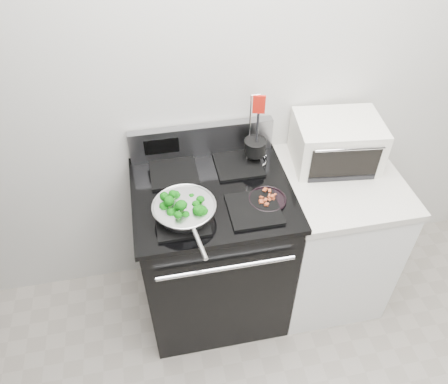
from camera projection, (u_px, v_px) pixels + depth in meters
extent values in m
cube|color=beige|center=(258.00, 78.00, 2.16)|extent=(4.00, 0.02, 2.70)
cube|color=black|center=(214.00, 254.00, 2.48)|extent=(0.76, 0.66, 0.92)
cube|color=black|center=(212.00, 193.00, 2.16)|extent=(0.79, 0.69, 0.03)
cube|color=#99999E|center=(202.00, 140.00, 2.30)|extent=(0.76, 0.05, 0.18)
cube|color=black|center=(182.00, 220.00, 2.00)|extent=(0.24, 0.24, 0.01)
cube|color=black|center=(254.00, 209.00, 2.04)|extent=(0.24, 0.24, 0.01)
cube|color=black|center=(174.00, 172.00, 2.24)|extent=(0.24, 0.24, 0.01)
cube|color=black|center=(238.00, 164.00, 2.29)|extent=(0.24, 0.24, 0.01)
cube|color=white|center=(327.00, 238.00, 2.59)|extent=(0.60, 0.66, 0.88)
cube|color=beige|center=(341.00, 181.00, 2.28)|extent=(0.62, 0.68, 0.04)
torus|color=silver|center=(184.00, 206.00, 1.97)|extent=(0.30, 0.30, 0.01)
cylinder|color=silver|center=(199.00, 243.00, 1.81)|extent=(0.05, 0.18, 0.02)
cylinder|color=black|center=(267.00, 200.00, 2.09)|extent=(0.18, 0.18, 0.01)
cylinder|color=black|center=(255.00, 147.00, 2.25)|extent=(0.11, 0.11, 0.08)
cylinder|color=black|center=(256.00, 132.00, 2.19)|extent=(0.01, 0.01, 0.24)
cube|color=red|center=(258.00, 103.00, 2.07)|extent=(0.06, 0.02, 0.10)
cube|color=silver|center=(336.00, 142.00, 2.28)|extent=(0.47, 0.37, 0.25)
cube|color=black|center=(349.00, 163.00, 2.17)|extent=(0.35, 0.05, 0.18)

